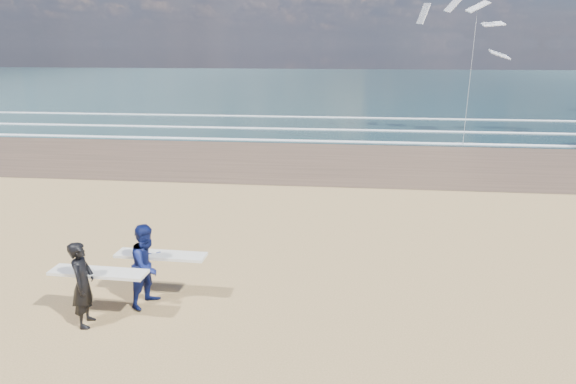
# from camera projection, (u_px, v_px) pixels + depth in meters

# --- Properties ---
(ocean) EXTENTS (220.00, 100.00, 0.02)m
(ocean) POSITION_uv_depth(u_px,v_px,m) (443.00, 85.00, 78.01)
(ocean) COLOR #173033
(ocean) RESTS_ON ground
(foam_breakers) EXTENTS (220.00, 11.70, 0.05)m
(foam_breakers) POSITION_uv_depth(u_px,v_px,m) (552.00, 132.00, 36.10)
(foam_breakers) COLOR white
(foam_breakers) RESTS_ON ground
(surfer_near) EXTENTS (2.22, 1.04, 1.96)m
(surfer_near) POSITION_uv_depth(u_px,v_px,m) (85.00, 283.00, 11.21)
(surfer_near) COLOR black
(surfer_near) RESTS_ON ground
(surfer_far) EXTENTS (2.21, 1.24, 2.01)m
(surfer_far) POSITION_uv_depth(u_px,v_px,m) (149.00, 264.00, 12.11)
(surfer_far) COLOR #0E1850
(surfer_far) RESTS_ON ground
(kite_1) EXTENTS (6.78, 4.85, 9.66)m
(kite_1) POSITION_uv_depth(u_px,v_px,m) (473.00, 49.00, 32.70)
(kite_1) COLOR slate
(kite_1) RESTS_ON ground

